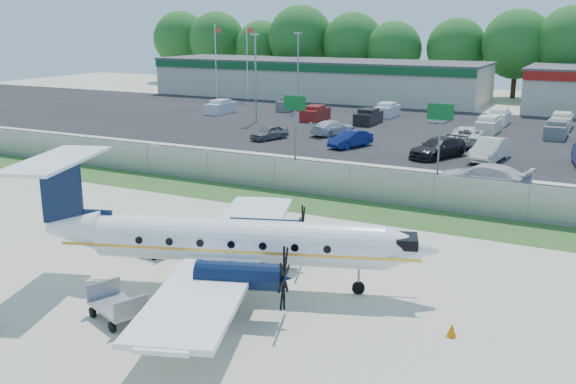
% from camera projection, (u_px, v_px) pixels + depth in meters
% --- Properties ---
extents(ground, '(170.00, 170.00, 0.00)m').
position_uv_depth(ground, '(221.00, 280.00, 25.96)').
color(ground, beige).
rests_on(ground, ground).
extents(grass_verge, '(170.00, 4.00, 0.02)m').
position_uv_depth(grass_verge, '(336.00, 207.00, 36.30)').
color(grass_verge, '#2D561E').
rests_on(grass_verge, ground).
extents(access_road, '(170.00, 8.00, 0.02)m').
position_uv_depth(access_road, '(377.00, 181.00, 42.33)').
color(access_road, black).
rests_on(access_road, ground).
extents(parking_lot, '(170.00, 32.00, 0.02)m').
position_uv_depth(parking_lot, '(451.00, 134.00, 60.44)').
color(parking_lot, black).
rests_on(parking_lot, ground).
extents(perimeter_fence, '(120.00, 0.06, 1.99)m').
position_uv_depth(perimeter_fence, '(349.00, 182.00, 37.77)').
color(perimeter_fence, gray).
rests_on(perimeter_fence, ground).
extents(building_west, '(46.40, 12.40, 5.24)m').
position_uv_depth(building_west, '(316.00, 79.00, 89.23)').
color(building_west, '#B9B6A7').
rests_on(building_west, ground).
extents(sign_left, '(1.80, 0.26, 5.00)m').
position_uv_depth(sign_left, '(295.00, 112.00, 48.29)').
color(sign_left, gray).
rests_on(sign_left, ground).
extents(sign_mid, '(1.80, 0.26, 5.00)m').
position_uv_depth(sign_mid, '(440.00, 122.00, 43.47)').
color(sign_mid, gray).
rests_on(sign_mid, ground).
extents(flagpole_west, '(1.06, 0.12, 10.00)m').
position_uv_depth(flagpole_west, '(216.00, 57.00, 87.67)').
color(flagpole_west, white).
rests_on(flagpole_west, ground).
extents(flagpole_east, '(1.06, 0.12, 10.00)m').
position_uv_depth(flagpole_east, '(248.00, 58.00, 85.48)').
color(flagpole_east, white).
rests_on(flagpole_east, ground).
extents(light_pole_nw, '(0.90, 0.35, 9.09)m').
position_uv_depth(light_pole_nw, '(256.00, 72.00, 66.14)').
color(light_pole_nw, gray).
rests_on(light_pole_nw, ground).
extents(light_pole_sw, '(0.90, 0.35, 9.09)m').
position_uv_depth(light_pole_sw, '(298.00, 66.00, 74.76)').
color(light_pole_sw, gray).
rests_on(light_pole_sw, ground).
extents(tree_line, '(112.00, 6.00, 14.00)m').
position_uv_depth(tree_line, '(507.00, 98.00, 89.76)').
color(tree_line, '#1A581A').
rests_on(tree_line, ground).
extents(aircraft, '(16.19, 15.78, 4.97)m').
position_uv_depth(aircraft, '(231.00, 241.00, 24.87)').
color(aircraft, white).
rests_on(aircraft, ground).
extents(baggage_cart_near, '(1.88, 1.25, 0.93)m').
position_uv_depth(baggage_cart_near, '(151.00, 245.00, 28.81)').
color(baggage_cart_near, gray).
rests_on(baggage_cart_near, ground).
extents(baggage_cart_far, '(2.47, 1.99, 1.13)m').
position_uv_depth(baggage_cart_far, '(117.00, 306.00, 22.41)').
color(baggage_cart_far, gray).
rests_on(baggage_cart_far, ground).
extents(cone_nose, '(0.33, 0.33, 0.47)m').
position_uv_depth(cone_nose, '(452.00, 330.00, 21.26)').
color(cone_nose, '#D56C06').
rests_on(cone_nose, ground).
extents(cone_starboard_wing, '(0.40, 0.40, 0.57)m').
position_uv_depth(cone_starboard_wing, '(379.00, 250.00, 28.65)').
color(cone_starboard_wing, '#D56C06').
rests_on(cone_starboard_wing, ground).
extents(road_car_west, '(3.95, 1.48, 1.29)m').
position_uv_depth(road_car_west, '(154.00, 164.00, 47.52)').
color(road_car_west, beige).
rests_on(road_car_west, ground).
extents(road_car_mid, '(6.16, 3.42, 1.69)m').
position_uv_depth(road_car_mid, '(482.00, 190.00, 39.96)').
color(road_car_mid, silver).
rests_on(road_car_mid, ground).
extents(parked_car_a, '(2.68, 4.07, 1.29)m').
position_uv_depth(parked_car_a, '(269.00, 140.00, 57.41)').
color(parked_car_a, '#595B5E').
rests_on(parked_car_a, ground).
extents(parked_car_b, '(2.83, 4.52, 1.41)m').
position_uv_depth(parked_car_b, '(350.00, 147.00, 53.88)').
color(parked_car_b, navy).
rests_on(parked_car_b, ground).
extents(parked_car_c, '(4.06, 5.71, 1.53)m').
position_uv_depth(parked_car_c, '(437.00, 158.00, 49.68)').
color(parked_car_c, black).
rests_on(parked_car_c, ground).
extents(parked_car_d, '(2.44, 5.37, 1.71)m').
position_uv_depth(parked_car_d, '(489.00, 161.00, 48.56)').
color(parked_car_d, beige).
rests_on(parked_car_d, ground).
extents(parked_car_f, '(3.54, 5.14, 1.38)m').
position_uv_depth(parked_car_f, '(333.00, 135.00, 59.73)').
color(parked_car_f, silver).
rests_on(parked_car_f, ground).
extents(parked_car_g, '(3.27, 6.05, 1.61)m').
position_uv_depth(parked_car_g, '(466.00, 145.00, 54.91)').
color(parked_car_g, silver).
rests_on(parked_car_g, ground).
extents(far_parking_rows, '(56.00, 10.00, 1.60)m').
position_uv_depth(far_parking_rows, '(462.00, 126.00, 64.76)').
color(far_parking_rows, gray).
rests_on(far_parking_rows, ground).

